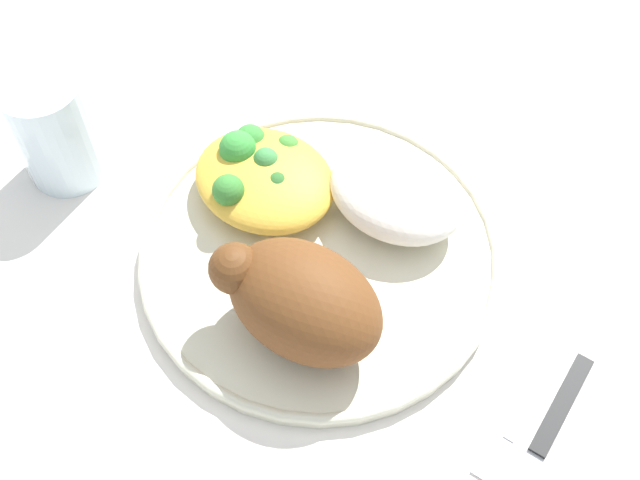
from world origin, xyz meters
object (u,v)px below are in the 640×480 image
Objects in this scene: roasted_chicken at (300,300)px; fork at (528,403)px; plate at (320,253)px; knife at (537,452)px; mac_cheese_with_broccoli at (262,176)px; rice_pile at (396,193)px; water_glass at (55,129)px.

roasted_chicken is 0.84× the size of fork.
plate is 0.18m from fork.
roasted_chicken is 0.63× the size of knife.
knife is at bearing 166.27° from mac_cheese_with_broccoli.
mac_cheese_with_broccoli is at bearing 23.08° from rice_pile.
roasted_chicken is 1.08× the size of mac_cheese_with_broccoli.
water_glass reaches higher than knife.
water_glass reaches higher than mac_cheese_with_broccoli.
water_glass reaches higher than roasted_chicken.
knife is (-0.02, 0.03, 0.00)m from fork.
rice_pile is (-0.03, -0.06, 0.03)m from plate.
water_glass reaches higher than rice_pile.
water_glass is at bearing 3.20° from fork.
roasted_chicken is at bearing 112.50° from plate.
rice_pile reaches higher than knife.
water_glass is (0.15, 0.06, 0.01)m from mac_cheese_with_broccoli.
roasted_chicken is at bearing 88.60° from rice_pile.
mac_cheese_with_broccoli is 0.16m from water_glass.
mac_cheese_with_broccoli is (0.09, -0.08, -0.02)m from roasted_chicken.
plate is 0.08m from roasted_chicken.
plate is 2.24× the size of roasted_chicken.
water_glass is at bearing 22.34° from rice_pile.
water_glass is at bearing 21.87° from mac_cheese_with_broccoli.
rice_pile is (-0.00, -0.12, -0.02)m from roasted_chicken.
roasted_chicken reaches higher than plate.
knife is at bearing 167.21° from plate.
mac_cheese_with_broccoli is at bearing -8.79° from fork.
roasted_chicken is 0.17m from fork.
water_glass is (0.22, 0.04, 0.04)m from plate.
fork is at bearing 174.14° from plate.
knife is (-0.26, 0.06, -0.03)m from mac_cheese_with_broccoli.
rice_pile is 0.73× the size of fork.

